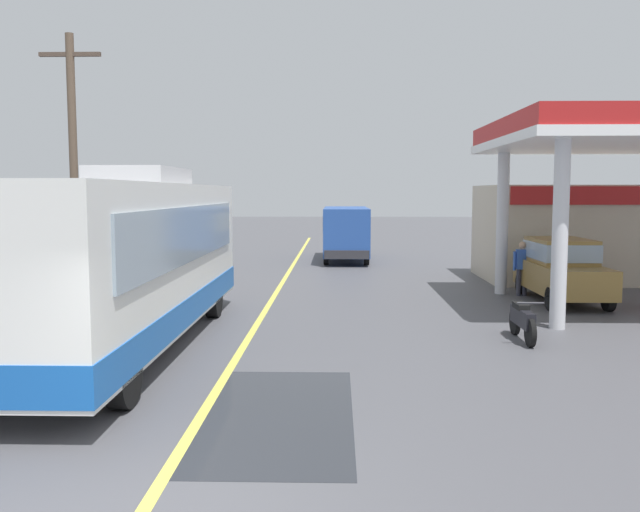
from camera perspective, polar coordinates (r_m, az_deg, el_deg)
ground at (r=26.58m, az=-2.68°, el=-1.38°), size 120.00×120.00×0.00m
lane_divider_stripe at (r=21.64m, az=-3.63°, el=-2.94°), size 0.16×50.00×0.01m
wet_puddle_patch at (r=9.83m, az=-3.48°, el=-13.27°), size 2.09×4.50×0.01m
coach_bus_main at (r=14.12m, az=-15.95°, el=-0.61°), size 2.60×11.04×3.69m
gas_station_roadside at (r=24.04m, az=23.03°, el=3.75°), size 9.10×11.95×5.10m
car_at_pump at (r=20.57m, az=19.83°, el=-0.86°), size 1.70×4.20×1.82m
minibus_opposing_lane at (r=31.12m, az=2.22°, el=2.34°), size 2.04×6.13×2.44m
motorcycle_parked_forecourt at (r=14.99m, az=16.83°, el=-5.22°), size 0.55×1.80×0.92m
pedestrian_near_pump at (r=21.32m, az=16.81°, el=-0.78°), size 0.55×0.22×1.66m
pedestrian_by_shop at (r=22.00m, az=18.97°, el=-0.65°), size 0.55×0.22×1.66m
utility_pole_roadside at (r=21.21m, az=-20.22°, el=7.53°), size 1.80×0.24×7.74m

